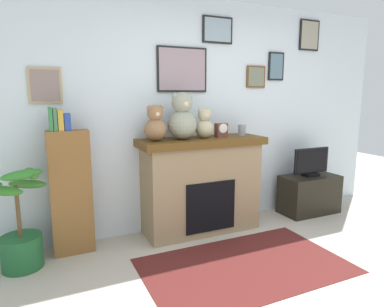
# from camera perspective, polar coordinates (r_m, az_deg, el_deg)

# --- Properties ---
(back_wall) EXTENTS (5.20, 0.15, 2.60)m
(back_wall) POSITION_cam_1_polar(r_m,az_deg,el_deg) (4.03, 1.83, 6.58)
(back_wall) COLOR silver
(back_wall) RESTS_ON ground_plane
(fireplace) EXTENTS (1.41, 0.53, 1.07)m
(fireplace) POSITION_cam_1_polar(r_m,az_deg,el_deg) (3.82, 1.58, -5.26)
(fireplace) COLOR #917957
(fireplace) RESTS_ON ground_plane
(bookshelf) EXTENTS (0.38, 0.16, 1.43)m
(bookshelf) POSITION_cam_1_polar(r_m,az_deg,el_deg) (3.47, -19.84, -5.71)
(bookshelf) COLOR brown
(bookshelf) RESTS_ON ground_plane
(potted_plant) EXTENTS (0.58, 0.55, 0.92)m
(potted_plant) POSITION_cam_1_polar(r_m,az_deg,el_deg) (3.44, -27.05, -11.85)
(potted_plant) COLOR #1E592D
(potted_plant) RESTS_ON ground_plane
(tv_stand) EXTENTS (0.76, 0.40, 0.50)m
(tv_stand) POSITION_cam_1_polar(r_m,az_deg,el_deg) (4.73, 19.18, -6.51)
(tv_stand) COLOR black
(tv_stand) RESTS_ON ground_plane
(television) EXTENTS (0.54, 0.14, 0.37)m
(television) POSITION_cam_1_polar(r_m,az_deg,el_deg) (4.63, 19.49, -1.48)
(television) COLOR black
(television) RESTS_ON tv_stand
(area_rug) EXTENTS (1.85, 1.12, 0.01)m
(area_rug) POSITION_cam_1_polar(r_m,az_deg,el_deg) (3.28, 8.96, -18.19)
(area_rug) COLOR #531D1B
(area_rug) RESTS_ON ground_plane
(candle_jar) EXTENTS (0.09, 0.09, 0.13)m
(candle_jar) POSITION_cam_1_polar(r_m,az_deg,el_deg) (3.94, 8.43, 3.92)
(candle_jar) COLOR gray
(candle_jar) RESTS_ON fireplace
(mantel_clock) EXTENTS (0.13, 0.10, 0.16)m
(mantel_clock) POSITION_cam_1_polar(r_m,az_deg,el_deg) (3.80, 4.96, 3.96)
(mantel_clock) COLOR brown
(mantel_clock) RESTS_ON fireplace
(teddy_bear_tan) EXTENTS (0.23, 0.23, 0.37)m
(teddy_bear_tan) POSITION_cam_1_polar(r_m,az_deg,el_deg) (3.48, -6.20, 4.84)
(teddy_bear_tan) COLOR #956A47
(teddy_bear_tan) RESTS_ON fireplace
(teddy_bear_grey) EXTENTS (0.31, 0.31, 0.50)m
(teddy_bear_grey) POSITION_cam_1_polar(r_m,az_deg,el_deg) (3.58, -1.65, 5.96)
(teddy_bear_grey) COLOR gray
(teddy_bear_grey) RESTS_ON fireplace
(teddy_bear_brown) EXTENTS (0.20, 0.20, 0.33)m
(teddy_bear_brown) POSITION_cam_1_polar(r_m,az_deg,el_deg) (3.69, 2.12, 4.90)
(teddy_bear_brown) COLOR #BBB18E
(teddy_bear_brown) RESTS_ON fireplace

